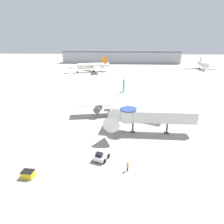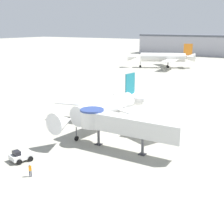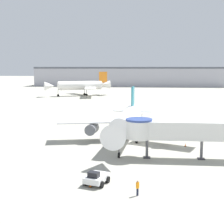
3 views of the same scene
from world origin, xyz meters
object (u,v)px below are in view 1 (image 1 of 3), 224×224
Objects in this scene: jet_bridge at (152,116)px; ground_crew_marshaller at (128,166)px; traffic_cone_starboard_wing at (156,120)px; background_jet_gold_tail at (203,64)px; service_container_yellow at (28,174)px; background_jet_orange_tail at (91,66)px; main_airplane at (120,105)px; pushback_tug_white at (101,156)px; traffic_cone_apron_front at (97,160)px.

jet_bridge is 10.00× the size of ground_crew_marshaller.
background_jet_gold_tail reaches higher than traffic_cone_starboard_wing.
jet_bridge is 29.39× the size of traffic_cone_starboard_wing.
background_jet_orange_tail is (-13.47, 120.07, 4.46)m from service_container_yellow.
background_jet_orange_tail reaches higher than background_jet_gold_tail.
traffic_cone_starboard_wing is (10.55, -0.31, -3.99)m from main_airplane.
ground_crew_marshaller is 0.06× the size of background_jet_orange_tail.
ground_crew_marshaller is (16.32, 2.97, 0.43)m from service_container_yellow.
main_airplane is at bearing 99.49° from pushback_tug_white.
traffic_cone_apron_front is at bearing 25.06° from service_container_yellow.
traffic_cone_apron_front is 158.56m from background_jet_gold_tail.
pushback_tug_white is at bearing -132.81° from jet_bridge.
service_container_yellow is 0.07× the size of background_jet_gold_tail.
traffic_cone_starboard_wing is at bearing -107.52° from background_jet_gold_tail.
jet_bridge reaches higher than traffic_cone_starboard_wing.
main_airplane is at bearing 134.42° from jet_bridge.
ground_crew_marshaller is (-8.14, -22.49, 0.76)m from traffic_cone_starboard_wing.
traffic_cone_apron_front is 1.12× the size of traffic_cone_starboard_wing.
jet_bridge is 28.53m from service_container_yellow.
pushback_tug_white reaches higher than traffic_cone_apron_front.
jet_bridge is 17.58m from traffic_cone_apron_front.
traffic_cone_apron_front is 0.02× the size of background_jet_orange_tail.
traffic_cone_apron_front is at bearing -93.65° from main_airplane.
main_airplane is 23.16m from ground_crew_marshaller.
main_airplane is 11.30m from jet_bridge.
pushback_tug_white is (-2.67, -19.83, -3.49)m from main_airplane.
jet_bridge is at bearing 39.09° from service_container_yellow.
background_jet_gold_tail reaches higher than main_airplane.
jet_bridge is at bearing -39.56° from main_airplane.
background_jet_gold_tail reaches higher than service_container_yellow.
pushback_tug_white reaches higher than service_container_yellow.
ground_crew_marshaller is 0.06× the size of background_jet_gold_tail.
jet_bridge is at bearing 65.16° from pushback_tug_white.
traffic_cone_apron_front is at bearing -108.81° from background_jet_gold_tail.
traffic_cone_starboard_wing is (24.46, 25.46, -0.32)m from service_container_yellow.
background_jet_gold_tail is (60.58, 128.46, -0.04)m from jet_bridge.
jet_bridge is 4.85× the size of pushback_tug_white.
service_container_yellow is at bearing -154.94° from traffic_cone_apron_front.
ground_crew_marshaller is 120.89m from background_jet_orange_tail.
ground_crew_marshaller is 157.89m from background_jet_gold_tail.
background_jet_gold_tail is (82.52, 146.28, 3.86)m from service_container_yellow.
ground_crew_marshaller is at bearing -109.90° from traffic_cone_starboard_wing.
background_jet_gold_tail reaches higher than ground_crew_marshaller.
background_jet_gold_tail is at bearing 60.57° from service_container_yellow.
service_container_yellow is (-21.94, -17.82, -3.90)m from jet_bridge.
main_airplane is at bearing -10.24° from background_jet_orange_tail.
main_airplane is 45.18× the size of traffic_cone_starboard_wing.
background_jet_orange_tail is (-24.72, 114.12, 4.28)m from pushback_tug_white.
service_container_yellow is 16.60m from ground_crew_marshaller.
pushback_tug_white reaches higher than traffic_cone_starboard_wing.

